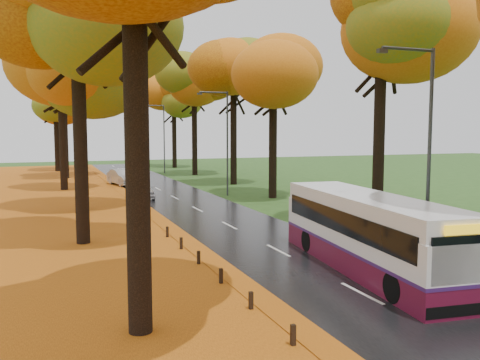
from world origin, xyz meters
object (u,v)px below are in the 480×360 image
streetlamp_near (424,140)px  bus (369,231)px  car_white (142,190)px  streetlamp_mid (224,135)px  streetlamp_far (162,133)px  car_dark (119,176)px  car_silver (123,177)px

streetlamp_near → bus: streetlamp_near is taller
streetlamp_near → car_white: streetlamp_near is taller
streetlamp_near → car_white: bearing=105.7°
streetlamp_mid → bus: 22.14m
streetlamp_mid → car_white: 7.50m
streetlamp_mid → streetlamp_far: size_ratio=1.00×
streetlamp_far → car_dark: streetlamp_far is taller
streetlamp_mid → bus: bearing=-95.7°
streetlamp_near → car_white: (-6.30, 22.43, -4.04)m
streetlamp_mid → car_dark: streetlamp_mid is taller
bus → car_silver: bearing=103.7°
bus → car_dark: (-4.13, 34.81, -0.83)m
bus → car_dark: bearing=103.1°
bus → car_silver: size_ratio=2.32×
streetlamp_near → car_dark: 35.82m
streetlamp_near → car_silver: 32.98m
car_white → car_silver: 9.70m
streetlamp_mid → streetlamp_far: (0.00, 22.00, 0.00)m
car_dark → car_white: bearing=-88.3°
car_dark → car_silver: bearing=-88.3°
streetlamp_mid → streetlamp_far: 22.00m
car_white → car_dark: (0.00, 12.59, -0.06)m
streetlamp_far → car_dark: (-6.30, -8.98, -4.10)m
streetlamp_far → bus: (-2.17, -43.79, -3.26)m
streetlamp_near → streetlamp_far: 44.00m
car_silver → bus: bearing=-95.1°
streetlamp_far → car_dark: 11.71m
bus → car_silver: bus is taller
car_dark → streetlamp_mid: bearing=-62.5°
car_dark → bus: bearing=-81.6°
streetlamp_near → bus: (-2.17, 0.21, -3.26)m
bus → car_white: (-4.13, 22.22, -0.78)m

